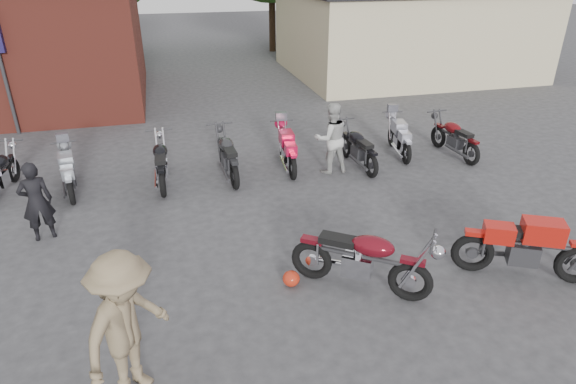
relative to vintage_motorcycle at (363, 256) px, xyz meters
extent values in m
plane|color=#333436|center=(-0.39, -0.18, -0.64)|extent=(90.00, 90.00, 0.00)
cube|color=tan|center=(8.11, 14.82, 1.11)|extent=(10.00, 8.00, 3.50)
ellipsoid|color=#AC2612|center=(-1.06, 0.38, -0.51)|extent=(0.37, 0.37, 0.26)
imported|color=black|center=(-5.20, 2.99, 0.14)|extent=(0.65, 0.52, 1.55)
imported|color=#B0B1AC|center=(1.08, 4.62, 0.23)|extent=(0.88, 0.70, 1.74)
imported|color=#7C6A4C|center=(-3.43, -1.17, 0.35)|extent=(1.37, 1.45, 1.97)
camera|label=1|loc=(-2.72, -5.77, 4.16)|focal=30.00mm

